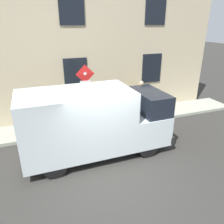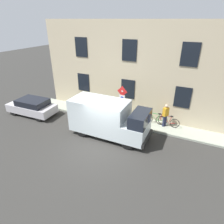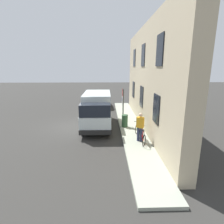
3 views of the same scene
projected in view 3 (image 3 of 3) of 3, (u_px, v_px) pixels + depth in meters
The scene contains 10 objects.
ground_plane at pixel (76, 127), 13.75m from camera, with size 80.00×80.00×0.00m, color #2F2E2B.
sidewalk_slab at pixel (130, 125), 13.85m from camera, with size 1.64×16.83×0.14m, color #999F8D.
building_facade at pixel (147, 78), 13.02m from camera, with size 0.75×14.83×7.24m.
sign_post_stacked at pixel (123, 101), 13.26m from camera, with size 0.16×0.56×2.74m.
delivery_van at pixel (97, 109), 13.57m from camera, with size 2.02×5.34×2.50m.
parked_hatchback at pixel (102, 100), 20.57m from camera, with size 1.92×4.07×1.38m.
bicycle_red at pixel (142, 136), 10.49m from camera, with size 0.46×1.71×0.89m.
bicycle_green at pixel (139, 131), 11.34m from camera, with size 0.48×1.72×0.89m.
pedestrian at pixel (140, 126), 10.54m from camera, with size 0.48×0.43×1.72m.
litter_bin at pixel (125, 121), 13.21m from camera, with size 0.44×0.44×0.90m, color #2D5133.
Camera 3 is at (2.33, -13.14, 4.44)m, focal length 28.92 mm.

